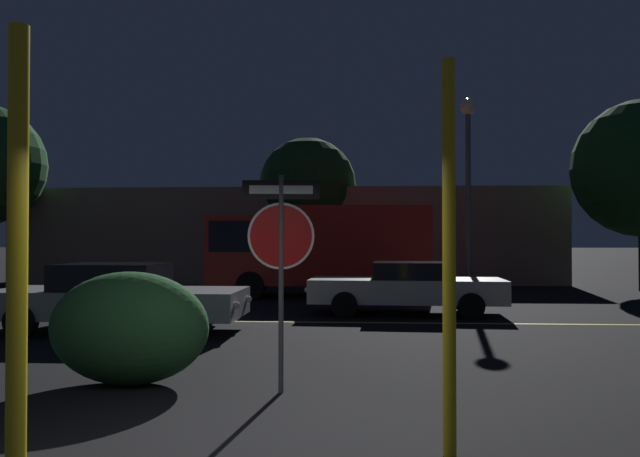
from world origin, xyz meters
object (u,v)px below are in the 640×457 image
object	(u,v)px
yellow_pole_left	(17,250)
tree_1	(308,187)
passing_car_2	(407,287)
passing_car_1	(118,297)
street_lamp	(468,161)
hedge_bush_1	(129,328)
delivery_truck	(315,246)
stop_sign	(281,239)
yellow_pole_right	(449,256)

from	to	relation	value
yellow_pole_left	tree_1	world-z (taller)	tree_1
passing_car_2	passing_car_1	bearing A→B (deg)	121.44
yellow_pole_left	passing_car_2	bearing A→B (deg)	70.26
street_lamp	tree_1	world-z (taller)	street_lamp
hedge_bush_1	passing_car_1	world-z (taller)	hedge_bush_1
street_lamp	tree_1	size ratio (longest dim) A/B	1.02
hedge_bush_1	tree_1	xyz separation A→B (m)	(0.74, 17.86, 3.25)
hedge_bush_1	delivery_truck	size ratio (longest dim) A/B	0.29
passing_car_1	passing_car_2	world-z (taller)	passing_car_1
stop_sign	delivery_truck	world-z (taller)	delivery_truck
passing_car_2	street_lamp	distance (m)	5.84
hedge_bush_1	street_lamp	distance (m)	13.57
stop_sign	tree_1	world-z (taller)	tree_1
stop_sign	passing_car_2	bearing A→B (deg)	67.69
passing_car_2	street_lamp	xyz separation A→B (m)	(2.17, 4.11, 3.53)
yellow_pole_right	tree_1	size ratio (longest dim) A/B	0.56
hedge_bush_1	passing_car_2	distance (m)	8.46
yellow_pole_left	hedge_bush_1	bearing A→B (deg)	94.66
passing_car_1	delivery_truck	size ratio (longest dim) A/B	0.70
delivery_truck	hedge_bush_1	bearing A→B (deg)	168.86
hedge_bush_1	passing_car_2	size ratio (longest dim) A/B	0.42
stop_sign	hedge_bush_1	distance (m)	2.23
yellow_pole_right	delivery_truck	bearing A→B (deg)	98.51
passing_car_2	delivery_truck	xyz separation A→B (m)	(-2.55, 4.52, 0.92)
yellow_pole_left	hedge_bush_1	world-z (taller)	yellow_pole_left
yellow_pole_right	passing_car_2	world-z (taller)	yellow_pole_right
yellow_pole_right	passing_car_2	bearing A→B (deg)	87.62
tree_1	yellow_pole_left	bearing A→B (deg)	-91.37
passing_car_2	tree_1	distance (m)	11.38
yellow_pole_right	passing_car_1	world-z (taller)	yellow_pole_right
delivery_truck	street_lamp	distance (m)	5.40
passing_car_1	tree_1	world-z (taller)	tree_1
passing_car_1	delivery_truck	world-z (taller)	delivery_truck
yellow_pole_left	yellow_pole_right	size ratio (longest dim) A/B	1.04
hedge_bush_1	passing_car_1	distance (m)	4.68
hedge_bush_1	street_lamp	xyz separation A→B (m)	(6.15, 11.58, 3.49)
yellow_pole_left	passing_car_1	world-z (taller)	yellow_pole_left
stop_sign	street_lamp	xyz separation A→B (m)	(4.23, 11.86, 2.39)
delivery_truck	street_lamp	world-z (taller)	street_lamp
passing_car_2	tree_1	xyz separation A→B (m)	(-3.25, 10.40, 3.30)
yellow_pole_left	tree_1	size ratio (longest dim) A/B	0.58
stop_sign	yellow_pole_left	xyz separation A→B (m)	(-1.68, -2.69, -0.08)
street_lamp	stop_sign	bearing A→B (deg)	-109.65
yellow_pole_right	passing_car_1	size ratio (longest dim) A/B	0.68
yellow_pole_left	street_lamp	xyz separation A→B (m)	(5.91, 14.55, 2.47)
yellow_pole_left	yellow_pole_right	distance (m)	3.41
yellow_pole_right	hedge_bush_1	size ratio (longest dim) A/B	1.67
stop_sign	yellow_pole_left	distance (m)	3.17
passing_car_2	yellow_pole_right	bearing A→B (deg)	-179.45
passing_car_2	street_lamp	size ratio (longest dim) A/B	0.78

